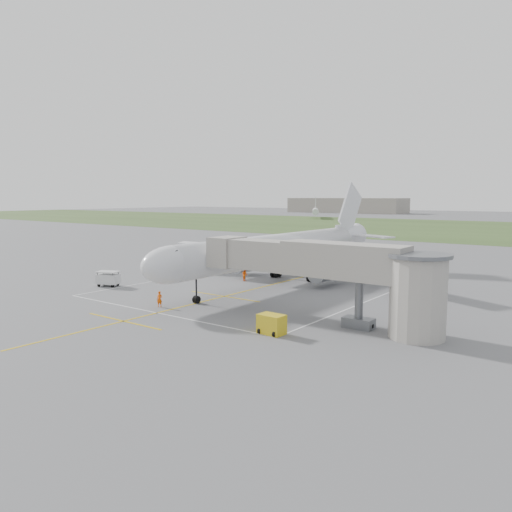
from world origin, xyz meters
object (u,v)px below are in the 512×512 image
Objects in this scene: jet_bridge at (335,271)px; baggage_cart at (108,279)px; airliner at (278,249)px; ramp_worker_wing at (245,275)px; gpu_unit at (271,324)px; ramp_worker_nose at (160,299)px.

baggage_cart is at bearing -179.48° from jet_bridge.
airliner is 21.76m from baggage_cart.
ramp_worker_wing is (-20.19, 12.96, -3.90)m from jet_bridge.
gpu_unit is (13.08, -20.17, -3.60)m from airliner.
jet_bridge is 13.93× the size of ramp_worker_wing.
ramp_worker_nose is (-14.86, 1.38, 0.01)m from gpu_unit.
ramp_worker_wing is (-4.47, -1.29, -3.55)m from airliner.
baggage_cart is 1.93× the size of ramp_worker_nose.
baggage_cart is (-31.55, -0.28, -3.78)m from jet_bridge.
airliner is 2.00× the size of jet_bridge.
jet_bridge is at bearing 67.71° from gpu_unit.
jet_bridge is 10.67× the size of gpu_unit.
gpu_unit is at bearing -33.06° from baggage_cart.
ramp_worker_wing reaches higher than ramp_worker_nose.
airliner reaches higher than ramp_worker_wing.
jet_bridge is 18.50m from ramp_worker_nose.
ramp_worker_nose is (-1.78, -18.78, -3.59)m from airliner.
ramp_worker_nose is at bearing 120.14° from ramp_worker_wing.
airliner reaches higher than baggage_cart.
gpu_unit is at bearing -28.85° from ramp_worker_nose.
baggage_cart is 1.85× the size of ramp_worker_wing.
airliner is 19.20m from ramp_worker_nose.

